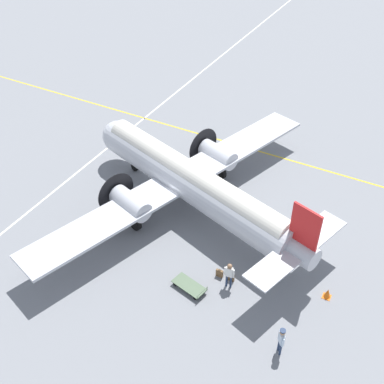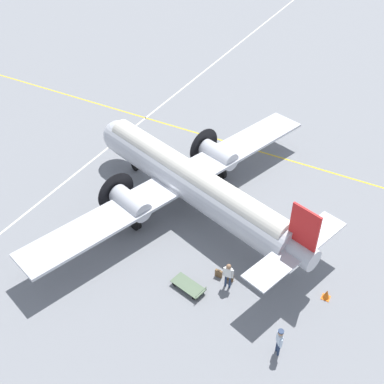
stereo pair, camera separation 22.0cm
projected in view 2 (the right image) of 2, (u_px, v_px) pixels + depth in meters
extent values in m
plane|color=slate|center=(192.00, 210.00, 34.10)|extent=(300.00, 300.00, 0.00)
cube|color=gold|center=(245.00, 147.00, 40.36)|extent=(120.00, 0.16, 0.01)
cube|color=silver|center=(81.00, 169.00, 37.91)|extent=(0.16, 120.00, 0.01)
cylinder|color=silver|center=(192.00, 184.00, 32.63)|extent=(16.71, 7.48, 2.50)
cylinder|color=silver|center=(192.00, 176.00, 32.19)|extent=(15.70, 6.52, 1.75)
sphere|color=silver|center=(119.00, 136.00, 37.40)|extent=(2.38, 2.38, 2.38)
cylinder|color=silver|center=(291.00, 247.00, 27.78)|extent=(3.53, 2.31, 1.38)
cube|color=red|center=(304.00, 230.00, 26.33)|extent=(1.79, 0.69, 2.88)
cube|color=silver|center=(297.00, 249.00, 27.47)|extent=(3.92, 7.88, 0.10)
cube|color=silver|center=(180.00, 179.00, 33.52)|extent=(9.90, 23.87, 0.20)
cylinder|color=silver|center=(130.00, 203.00, 31.48)|extent=(3.14, 2.18, 1.38)
cylinder|color=black|center=(116.00, 192.00, 32.37)|extent=(0.92, 2.76, 2.89)
sphere|color=black|center=(115.00, 191.00, 32.45)|extent=(0.48, 0.48, 0.48)
cylinder|color=silver|center=(218.00, 155.00, 35.86)|extent=(3.14, 2.18, 1.38)
cylinder|color=black|center=(204.00, 146.00, 36.76)|extent=(0.92, 2.76, 2.89)
sphere|color=black|center=(202.00, 145.00, 36.84)|extent=(0.48, 0.48, 0.48)
cylinder|color=#4C4C51|center=(134.00, 217.00, 31.96)|extent=(0.18, 0.18, 0.96)
cylinder|color=black|center=(135.00, 222.00, 32.26)|extent=(1.14, 0.62, 1.10)
cylinder|color=#4C4C51|center=(221.00, 168.00, 36.34)|extent=(0.18, 0.18, 0.96)
cylinder|color=black|center=(220.00, 173.00, 36.64)|extent=(1.14, 0.62, 1.10)
cylinder|color=#4C4C51|center=(135.00, 162.00, 37.33)|extent=(0.14, 0.14, 0.88)
cylinder|color=black|center=(135.00, 167.00, 37.60)|extent=(0.72, 0.38, 0.70)
cylinder|color=navy|center=(277.00, 345.00, 25.00)|extent=(0.13, 0.13, 0.90)
cylinder|color=navy|center=(279.00, 350.00, 24.79)|extent=(0.13, 0.13, 0.90)
cube|color=silver|center=(280.00, 339.00, 24.40)|extent=(0.43, 0.47, 0.67)
sphere|color=tan|center=(281.00, 333.00, 24.10)|extent=(0.30, 0.30, 0.30)
cylinder|color=silver|center=(278.00, 335.00, 24.63)|extent=(0.10, 0.10, 0.64)
cylinder|color=silver|center=(281.00, 344.00, 24.22)|extent=(0.10, 0.10, 0.64)
cube|color=navy|center=(282.00, 337.00, 24.37)|extent=(0.04, 0.05, 0.43)
cylinder|color=navy|center=(281.00, 331.00, 24.02)|extent=(0.44, 0.44, 0.07)
cylinder|color=navy|center=(230.00, 282.00, 28.34)|extent=(0.13, 0.13, 0.90)
cylinder|color=navy|center=(226.00, 281.00, 28.42)|extent=(0.13, 0.13, 0.90)
cube|color=white|center=(228.00, 272.00, 27.89)|extent=(0.45, 0.25, 0.68)
sphere|color=#8C6647|center=(229.00, 266.00, 27.58)|extent=(0.30, 0.30, 0.30)
cylinder|color=white|center=(233.00, 274.00, 27.82)|extent=(0.11, 0.11, 0.64)
cylinder|color=white|center=(224.00, 271.00, 27.99)|extent=(0.11, 0.11, 0.64)
cube|color=brown|center=(219.00, 273.00, 29.09)|extent=(0.45, 0.15, 0.53)
cube|color=#4A3520|center=(219.00, 270.00, 28.91)|extent=(0.16, 0.11, 0.02)
cube|color=brown|center=(230.00, 277.00, 28.84)|extent=(0.44, 0.13, 0.54)
cube|color=#4A3520|center=(230.00, 274.00, 28.66)|extent=(0.16, 0.09, 0.02)
cube|color=#4C6047|center=(188.00, 285.00, 28.33)|extent=(2.23, 1.38, 0.04)
cube|color=#4C6047|center=(201.00, 292.00, 27.66)|extent=(0.24, 0.94, 0.04)
cylinder|color=#4C6047|center=(196.00, 297.00, 27.47)|extent=(0.04, 0.04, 0.22)
cylinder|color=#4C6047|center=(206.00, 288.00, 27.99)|extent=(0.04, 0.04, 0.22)
cylinder|color=black|center=(174.00, 284.00, 28.61)|extent=(0.29, 0.12, 0.28)
cylinder|color=black|center=(183.00, 277.00, 29.06)|extent=(0.29, 0.12, 0.28)
cylinder|color=black|center=(194.00, 298.00, 27.80)|extent=(0.29, 0.12, 0.28)
cylinder|color=black|center=(202.00, 290.00, 28.24)|extent=(0.29, 0.12, 0.28)
cube|color=orange|center=(326.00, 298.00, 27.98)|extent=(0.49, 0.49, 0.03)
cone|color=orange|center=(327.00, 294.00, 27.79)|extent=(0.41, 0.41, 0.64)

